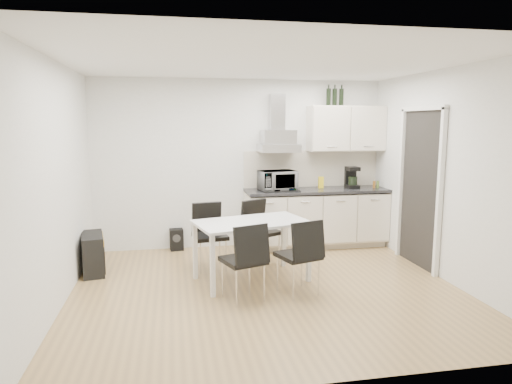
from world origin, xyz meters
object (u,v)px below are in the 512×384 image
Objects in this scene: kitchenette at (318,194)px; dining_table at (251,228)px; chair_far_right at (262,233)px; chair_near_right at (298,256)px; guitar_amp at (93,254)px; chair_near_left at (243,261)px; floor_speaker at (177,239)px; chair_far_left at (210,237)px.

kitchenette is 1.69× the size of dining_table.
chair_far_right is (-1.05, -0.75, -0.39)m from kitchenette.
kitchenette is 2.86× the size of chair_near_right.
kitchenette is 3.41m from guitar_amp.
chair_near_left is 1.35× the size of guitar_amp.
guitar_amp is (-2.42, 1.19, -0.18)m from chair_near_right.
kitchenette is 1.90m from dining_table.
kitchenette is 2.52m from chair_near_left.
dining_table is at bearing 111.43° from chair_near_right.
guitar_amp is at bearing -145.71° from floor_speaker.
kitchenette reaches higher than floor_speaker.
chair_near_right is (0.44, -0.54, -0.22)m from dining_table.
dining_table is 1.69× the size of chair_near_left.
chair_near_right is (0.91, -1.06, 0.00)m from chair_far_left.
chair_near_right reaches higher than dining_table.
chair_near_right is at bearing 71.94° from chair_far_right.
kitchenette is at bearing 48.30° from chair_near_right.
chair_far_right reaches higher than dining_table.
kitchenette reaches higher than chair_near_right.
chair_far_right is 1.00× the size of chair_near_left.
chair_far_left is (-0.47, 0.52, -0.22)m from dining_table.
chair_far_right is at bearing -43.86° from floor_speaker.
chair_near_left is at bearing 94.83° from chair_far_left.
chair_near_right is (0.19, -1.17, 0.00)m from chair_far_right.
chair_near_left is at bearing -45.34° from guitar_amp.
kitchenette is at bearing 2.44° from guitar_amp.
guitar_amp is (-2.24, 0.02, -0.18)m from chair_far_right.
chair_far_right is at bearing -10.73° from guitar_amp.
chair_near_right reaches higher than guitar_amp.
chair_near_right is 2.71m from guitar_amp.
chair_near_left is 1.00× the size of chair_near_right.
chair_far_left is at bearing -14.98° from guitar_amp.
guitar_amp is 1.41m from floor_speaker.
floor_speaker is (-2.20, 0.17, -0.67)m from kitchenette.
dining_table is 1.69× the size of chair_far_left.
chair_far_left and chair_near_left have the same top height.
dining_table is 0.71m from chair_far_right.
chair_far_left is 1.16m from chair_near_left.
chair_far_left is at bearing 118.02° from dining_table.
dining_table is 0.73m from chair_far_left.
dining_table is at bearing -65.11° from floor_speaker.
kitchenette is 2.00m from chair_far_left.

